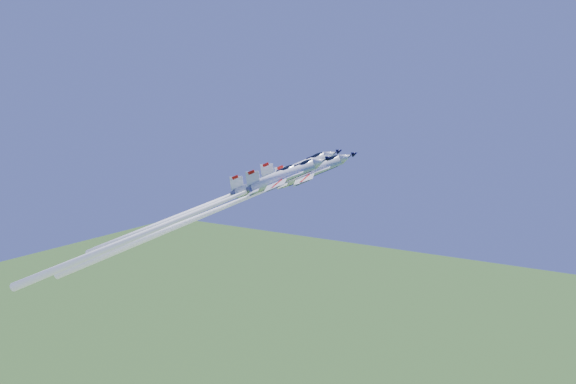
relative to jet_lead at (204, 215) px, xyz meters
The scene contains 4 objects.
jet_lead is the anchor object (origin of this frame).
jet_left 4.87m from the jet_lead, 89.76° to the left, with size 38.45×20.03×36.69m.
jet_right 10.02m from the jet_lead, 89.20° to the right, with size 44.50×23.16×47.29m.
jet_slot 4.18m from the jet_lead, 60.06° to the right, with size 33.77×17.60×30.20m.
Camera 1 is at (60.91, -97.35, 108.76)m, focal length 40.00 mm.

